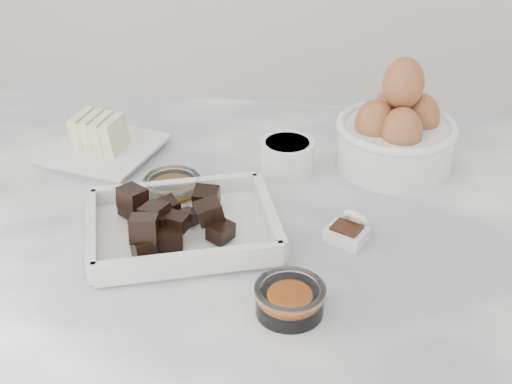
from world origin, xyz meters
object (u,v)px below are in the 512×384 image
chocolate_dish (182,221)px  honey_bowl (173,189)px  zest_bowl (290,298)px  sugar_ramekin (287,155)px  butter_plate (102,142)px  egg_bowl (396,133)px  vanilla_spoon (349,230)px

chocolate_dish → honey_bowl: 0.09m
zest_bowl → sugar_ramekin: bearing=97.0°
honey_bowl → zest_bowl: (0.18, -0.20, 0.00)m
butter_plate → honey_bowl: 0.18m
honey_bowl → zest_bowl: 0.27m
chocolate_dish → zest_bowl: (0.15, -0.12, -0.01)m
honey_bowl → egg_bowl: bearing=25.5°
chocolate_dish → vanilla_spoon: size_ratio=3.98×
egg_bowl → zest_bowl: size_ratio=2.22×
honey_bowl → vanilla_spoon: 0.25m
butter_plate → honey_bowl: size_ratio=2.30×
vanilla_spoon → sugar_ramekin: bearing=121.0°
butter_plate → sugar_ramekin: (0.28, -0.01, 0.00)m
butter_plate → vanilla_spoon: bearing=-23.8°
sugar_ramekin → vanilla_spoon: (0.10, -0.16, -0.01)m
chocolate_dish → vanilla_spoon: (0.21, 0.03, -0.01)m
egg_bowl → vanilla_spoon: size_ratio=2.51×
vanilla_spoon → butter_plate: bearing=156.2°
sugar_ramekin → honey_bowl: (-0.14, -0.10, -0.01)m
butter_plate → zest_bowl: (0.32, -0.31, -0.00)m
honey_bowl → zest_bowl: same height
sugar_ramekin → chocolate_dish: bearing=-120.3°
sugar_ramekin → egg_bowl: egg_bowl is taller
honey_bowl → zest_bowl: bearing=-48.4°
zest_bowl → vanilla_spoon: size_ratio=1.13×
honey_bowl → zest_bowl: size_ratio=1.00×
butter_plate → zest_bowl: butter_plate is taller
egg_bowl → vanilla_spoon: 0.21m
chocolate_dish → zest_bowl: 0.19m
honey_bowl → vanilla_spoon: (0.24, -0.06, -0.01)m
butter_plate → egg_bowl: 0.44m
chocolate_dish → egg_bowl: (0.26, 0.23, 0.03)m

